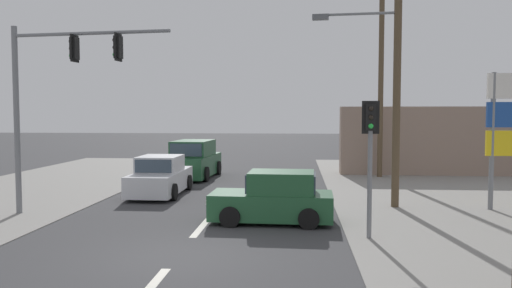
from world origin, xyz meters
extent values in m
plane|color=#3A3A3D|center=(0.00, 0.00, 0.00)|extent=(140.00, 140.00, 0.00)
cube|color=silver|center=(0.00, 3.00, 0.00)|extent=(0.20, 2.40, 0.01)
cube|color=silver|center=(0.00, 8.00, 0.00)|extent=(0.20, 2.40, 0.01)
cylinder|color=brown|center=(6.08, 6.55, 4.61)|extent=(0.26, 0.26, 9.22)
cylinder|color=slate|center=(4.79, 6.66, 6.64)|extent=(2.60, 0.31, 0.09)
cube|color=#595B60|center=(3.49, 6.77, 6.57)|extent=(0.58, 0.33, 0.18)
cylinder|color=brown|center=(6.89, 14.81, 5.46)|extent=(0.26, 0.26, 10.93)
cylinder|color=slate|center=(-6.25, 4.45, 3.00)|extent=(0.18, 0.18, 6.00)
cylinder|color=slate|center=(-3.66, 4.18, 5.70)|extent=(5.18, 0.66, 0.11)
cube|color=black|center=(-4.18, 4.23, 5.25)|extent=(0.23, 0.28, 0.68)
cube|color=black|center=(-4.18, 4.23, 5.25)|extent=(0.09, 0.44, 0.84)
sphere|color=black|center=(-4.30, 4.24, 5.47)|extent=(0.13, 0.13, 0.13)
sphere|color=black|center=(-4.30, 4.24, 5.25)|extent=(0.13, 0.13, 0.13)
sphere|color=green|center=(-4.30, 4.24, 5.03)|extent=(0.13, 0.13, 0.13)
cube|color=black|center=(-2.73, 4.08, 5.25)|extent=(0.23, 0.28, 0.68)
cube|color=black|center=(-2.73, 4.08, 5.25)|extent=(0.09, 0.44, 0.84)
sphere|color=black|center=(-2.85, 4.09, 5.47)|extent=(0.13, 0.13, 0.13)
sphere|color=black|center=(-2.85, 4.09, 5.25)|extent=(0.13, 0.13, 0.13)
sphere|color=green|center=(-2.85, 4.09, 5.03)|extent=(0.13, 0.13, 0.13)
cylinder|color=slate|center=(4.57, 2.09, 1.40)|extent=(0.12, 0.12, 2.80)
cube|color=black|center=(4.57, 2.09, 3.14)|extent=(0.27, 0.21, 0.68)
cube|color=black|center=(4.57, 2.09, 3.14)|extent=(0.44, 0.06, 0.84)
sphere|color=black|center=(4.57, 1.97, 3.36)|extent=(0.13, 0.13, 0.13)
sphere|color=black|center=(4.57, 1.97, 3.14)|extent=(0.13, 0.13, 0.13)
sphere|color=green|center=(4.57, 1.97, 2.92)|extent=(0.13, 0.13, 0.13)
cylinder|color=slate|center=(9.19, 6.34, 2.30)|extent=(0.16, 0.16, 4.60)
cube|color=gray|center=(11.00, 16.00, 1.80)|extent=(12.00, 1.00, 3.60)
cube|color=#235633|center=(1.95, 3.84, 0.51)|extent=(3.65, 1.72, 0.76)
cube|color=#235633|center=(2.25, 3.83, 1.21)|extent=(1.95, 1.54, 0.64)
cube|color=#384756|center=(1.28, 3.86, 1.21)|extent=(0.11, 1.36, 0.54)
cube|color=#384756|center=(3.22, 3.80, 1.21)|extent=(0.11, 1.33, 0.51)
cube|color=white|center=(0.14, 3.90, 0.68)|extent=(0.09, 1.36, 0.14)
cylinder|color=black|center=(0.81, 3.08, 0.30)|extent=(0.61, 0.20, 0.60)
cylinder|color=black|center=(0.87, 4.68, 0.30)|extent=(0.61, 0.20, 0.60)
cylinder|color=black|center=(3.04, 3.00, 0.30)|extent=(0.61, 0.20, 0.60)
cylinder|color=black|center=(3.10, 4.60, 0.30)|extent=(0.61, 0.20, 0.60)
cube|color=silver|center=(-2.72, 8.55, 0.54)|extent=(1.71, 4.21, 0.80)
cube|color=silver|center=(-2.72, 8.50, 1.25)|extent=(1.57, 1.91, 0.62)
cube|color=#384756|center=(-2.72, 9.47, 1.25)|extent=(1.44, 0.06, 0.53)
cube|color=#384756|center=(-2.72, 7.53, 1.25)|extent=(1.40, 0.06, 0.50)
cube|color=white|center=(-2.73, 10.67, 0.72)|extent=(1.45, 0.04, 0.14)
cylinder|color=black|center=(-3.57, 9.85, 0.32)|extent=(0.19, 0.64, 0.64)
cylinder|color=black|center=(-1.87, 9.85, 0.32)|extent=(0.19, 0.64, 0.64)
cylinder|color=black|center=(-3.56, 7.24, 0.32)|extent=(0.19, 0.64, 0.64)
cylinder|color=black|center=(-1.86, 7.25, 0.32)|extent=(0.19, 0.64, 0.64)
cube|color=#235633|center=(-2.46, 13.89, 0.64)|extent=(2.07, 4.59, 1.00)
cube|color=#235633|center=(-2.47, 13.69, 1.52)|extent=(1.86, 2.79, 0.76)
cube|color=#384756|center=(-2.40, 15.06, 1.52)|extent=(1.58, 0.14, 0.65)
cube|color=#384756|center=(-2.54, 12.33, 1.52)|extent=(1.55, 0.14, 0.61)
cube|color=white|center=(-2.34, 16.16, 0.86)|extent=(1.56, 0.12, 0.14)
cylinder|color=black|center=(-3.31, 15.33, 0.36)|extent=(0.26, 0.73, 0.72)
cylinder|color=black|center=(-1.47, 15.24, 0.36)|extent=(0.26, 0.73, 0.72)
cylinder|color=black|center=(-3.45, 12.55, 0.36)|extent=(0.26, 0.73, 0.72)
cylinder|color=black|center=(-1.62, 12.45, 0.36)|extent=(0.26, 0.73, 0.72)
camera|label=1|loc=(2.71, -10.83, 3.24)|focal=35.00mm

